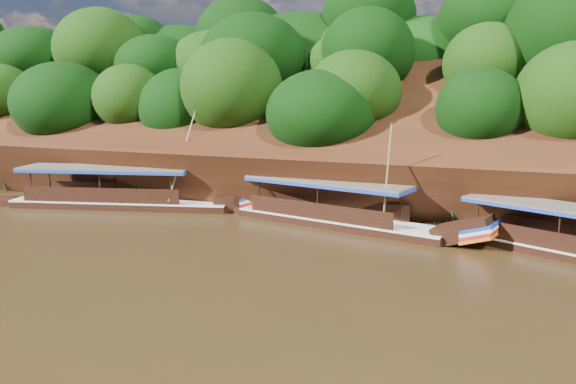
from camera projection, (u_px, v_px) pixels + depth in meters
name	position (u px, v px, depth m)	size (l,w,h in m)	color
ground	(280.00, 269.00, 24.23)	(160.00, 160.00, 0.00)	black
riverbank	(392.00, 164.00, 44.59)	(120.00, 30.06, 19.40)	black
boat_1	(351.00, 218.00, 31.51)	(15.12, 5.20, 6.47)	black
boat_2	(134.00, 199.00, 36.98)	(17.16, 6.56, 7.26)	black
reeds	(304.00, 206.00, 33.61)	(50.27, 2.10, 1.98)	#1E5C17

